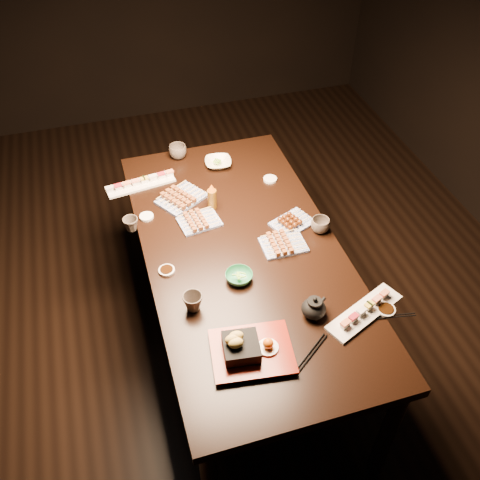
% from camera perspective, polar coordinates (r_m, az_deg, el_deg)
% --- Properties ---
extents(ground, '(5.00, 5.00, 0.00)m').
position_cam_1_polar(ground, '(3.14, -2.31, -9.29)').
color(ground, black).
rests_on(ground, ground).
extents(dining_table, '(1.29, 1.96, 0.75)m').
position_cam_1_polar(dining_table, '(2.77, 0.30, -6.62)').
color(dining_table, black).
rests_on(dining_table, ground).
extents(sushi_platter_near, '(0.38, 0.24, 0.05)m').
position_cam_1_polar(sushi_platter_near, '(2.29, 13.18, -7.26)').
color(sushi_platter_near, white).
rests_on(sushi_platter_near, dining_table).
extents(sushi_platter_far, '(0.38, 0.15, 0.04)m').
position_cam_1_polar(sushi_platter_far, '(2.90, -10.60, 6.12)').
color(sushi_platter_far, white).
rests_on(sushi_platter_far, dining_table).
extents(yakitori_plate_center, '(0.22, 0.17, 0.05)m').
position_cam_1_polar(yakitori_plate_center, '(2.63, -4.37, 2.25)').
color(yakitori_plate_center, '#828EB6').
rests_on(yakitori_plate_center, dining_table).
extents(yakitori_plate_right, '(0.21, 0.15, 0.05)m').
position_cam_1_polar(yakitori_plate_right, '(2.51, 4.67, -0.20)').
color(yakitori_plate_right, '#828EB6').
rests_on(yakitori_plate_right, dining_table).
extents(yakitori_plate_left, '(0.29, 0.27, 0.06)m').
position_cam_1_polar(yakitori_plate_left, '(2.77, -6.30, 4.74)').
color(yakitori_plate_left, '#828EB6').
rests_on(yakitori_plate_left, dining_table).
extents(tsukune_plate, '(0.23, 0.21, 0.05)m').
position_cam_1_polar(tsukune_plate, '(2.63, 5.61, 2.11)').
color(tsukune_plate, '#828EB6').
rests_on(tsukune_plate, dining_table).
extents(edamame_bowl_green, '(0.12, 0.12, 0.04)m').
position_cam_1_polar(edamame_bowl_green, '(2.35, -0.11, -3.94)').
color(edamame_bowl_green, '#27794B').
rests_on(edamame_bowl_green, dining_table).
extents(edamame_bowl_cream, '(0.17, 0.17, 0.04)m').
position_cam_1_polar(edamame_bowl_cream, '(3.00, -2.35, 8.22)').
color(edamame_bowl_cream, '#EEE6C3').
rests_on(edamame_bowl_cream, dining_table).
extents(tempura_tray, '(0.35, 0.29, 0.12)m').
position_cam_1_polar(tempura_tray, '(2.08, 1.29, -11.17)').
color(tempura_tray, black).
rests_on(tempura_tray, dining_table).
extents(teacup_near_left, '(0.12, 0.12, 0.08)m').
position_cam_1_polar(teacup_near_left, '(2.24, -5.05, -6.62)').
color(teacup_near_left, '#4B4139').
rests_on(teacup_near_left, dining_table).
extents(teacup_mid_right, '(0.10, 0.10, 0.07)m').
position_cam_1_polar(teacup_mid_right, '(2.60, 8.56, 1.57)').
color(teacup_mid_right, '#4B4139').
rests_on(teacup_mid_right, dining_table).
extents(teacup_far_left, '(0.10, 0.10, 0.07)m').
position_cam_1_polar(teacup_far_left, '(2.63, -11.56, 1.66)').
color(teacup_far_left, '#4B4139').
rests_on(teacup_far_left, dining_table).
extents(teacup_far_right, '(0.14, 0.14, 0.08)m').
position_cam_1_polar(teacup_far_right, '(3.08, -6.65, 9.35)').
color(teacup_far_right, '#4B4139').
rests_on(teacup_far_right, dining_table).
extents(teapot, '(0.16, 0.16, 0.10)m').
position_cam_1_polar(teapot, '(2.22, 7.90, -7.05)').
color(teapot, black).
rests_on(teapot, dining_table).
extents(condiment_bottle, '(0.06, 0.06, 0.14)m').
position_cam_1_polar(condiment_bottle, '(2.69, -3.02, 4.71)').
color(condiment_bottle, brown).
rests_on(condiment_bottle, dining_table).
extents(sauce_dish_west, '(0.10, 0.10, 0.01)m').
position_cam_1_polar(sauce_dish_west, '(2.42, -7.82, -3.24)').
color(sauce_dish_west, white).
rests_on(sauce_dish_west, dining_table).
extents(sauce_dish_east, '(0.09, 0.09, 0.01)m').
position_cam_1_polar(sauce_dish_east, '(2.90, 3.23, 6.50)').
color(sauce_dish_east, white).
rests_on(sauce_dish_east, dining_table).
extents(sauce_dish_se, '(0.11, 0.11, 0.01)m').
position_cam_1_polar(sauce_dish_se, '(2.33, 15.27, -7.19)').
color(sauce_dish_se, white).
rests_on(sauce_dish_se, dining_table).
extents(sauce_dish_nw, '(0.08, 0.08, 0.01)m').
position_cam_1_polar(sauce_dish_nw, '(2.70, -9.95, 2.47)').
color(sauce_dish_nw, white).
rests_on(sauce_dish_nw, dining_table).
extents(chopsticks_near, '(0.19, 0.15, 0.01)m').
position_cam_1_polar(chopsticks_near, '(2.14, 7.58, -11.89)').
color(chopsticks_near, black).
rests_on(chopsticks_near, dining_table).
extents(chopsticks_se, '(0.20, 0.06, 0.01)m').
position_cam_1_polar(chopsticks_se, '(2.32, 15.89, -7.84)').
color(chopsticks_se, black).
rests_on(chopsticks_se, dining_table).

